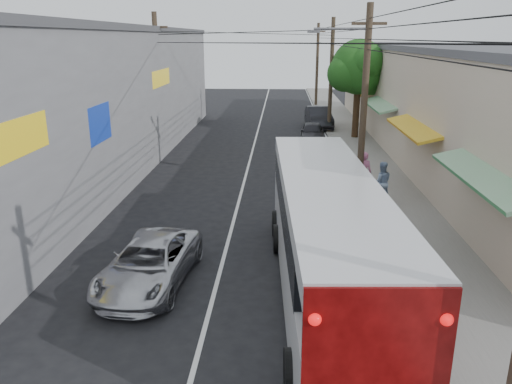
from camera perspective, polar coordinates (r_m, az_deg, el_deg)
sidewalk at (r=29.34m, az=12.19°, el=3.85°), size 3.00×80.00×0.12m
building_right at (r=31.76m, az=20.13°, el=9.88°), size 7.09×40.00×6.25m
building_left at (r=28.28m, az=-18.65°, el=10.25°), size 7.20×36.00×7.25m
utility_poles at (r=28.66m, az=5.79°, el=12.09°), size 11.80×45.28×8.00m
street_tree at (r=34.64m, az=11.76°, el=13.62°), size 4.40×4.00×6.60m
coach_bus at (r=13.31m, az=8.06°, el=-4.95°), size 3.04×11.39×3.25m
jeepney at (r=14.40m, az=-12.09°, el=-7.97°), size 2.50×4.72×1.27m
parked_suv at (r=23.41m, az=7.85°, el=2.48°), size 2.70×5.47×1.53m
parked_car_mid at (r=33.52m, az=6.44°, el=6.80°), size 1.67×3.83×1.29m
parked_car_far at (r=38.88m, az=7.18°, el=8.45°), size 2.03×4.93×1.59m
pedestrian_near at (r=22.35m, az=12.22°, el=2.24°), size 0.78×0.66×1.82m
pedestrian_far at (r=21.14m, az=14.14°, el=1.11°), size 0.85×0.66×1.73m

